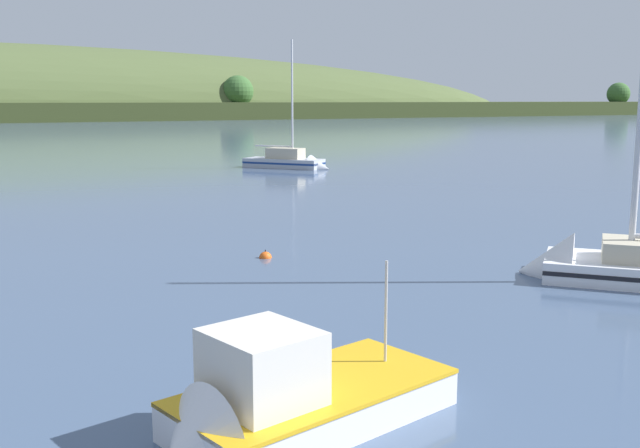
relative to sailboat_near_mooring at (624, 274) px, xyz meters
name	(u,v)px	position (x,y,z in m)	size (l,w,h in m)	color
sailboat_near_mooring	(624,274)	(0.00, 0.00, 0.00)	(7.94, 8.06, 13.58)	white
sailboat_midwater_white	(292,165)	(6.78, 43.84, 0.03)	(7.07, 7.87, 12.53)	#ADB2BC
fishing_boat_moored	(284,409)	(-15.02, -5.70, 0.20)	(6.36, 3.95, 3.80)	white
mooring_buoy_foreground	(265,258)	(-9.64, 8.83, -0.25)	(0.49, 0.49, 0.57)	#EA5B19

